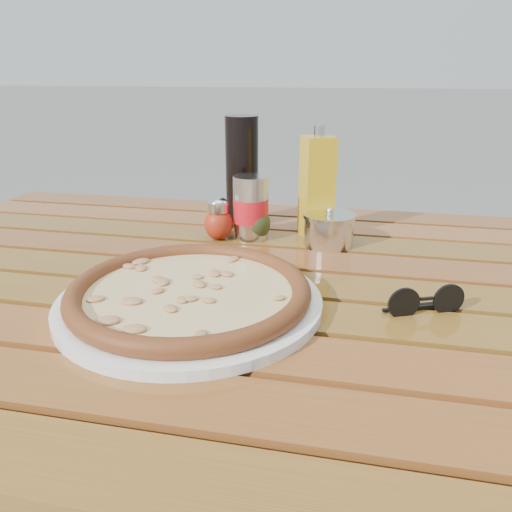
% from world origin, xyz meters
% --- Properties ---
extents(table, '(1.40, 0.90, 0.75)m').
position_xyz_m(table, '(0.00, -0.00, 0.67)').
color(table, '#361C0C').
rests_on(table, ground).
extents(plate, '(0.45, 0.45, 0.01)m').
position_xyz_m(plate, '(-0.06, -0.11, 0.76)').
color(plate, white).
rests_on(plate, table).
extents(pizza, '(0.42, 0.42, 0.03)m').
position_xyz_m(pizza, '(-0.06, -0.11, 0.77)').
color(pizza, '#FFEDB6').
rests_on(pizza, plate).
extents(pepper_shaker, '(0.06, 0.06, 0.08)m').
position_xyz_m(pepper_shaker, '(-0.10, 0.17, 0.79)').
color(pepper_shaker, '#B02D14').
rests_on(pepper_shaker, table).
extents(oregano_shaker, '(0.06, 0.06, 0.08)m').
position_xyz_m(oregano_shaker, '(-0.04, 0.19, 0.79)').
color(oregano_shaker, '#353E19').
rests_on(oregano_shaker, table).
extents(dark_bottle, '(0.08, 0.08, 0.22)m').
position_xyz_m(dark_bottle, '(-0.08, 0.28, 0.86)').
color(dark_bottle, black).
rests_on(dark_bottle, table).
extents(soda_can, '(0.07, 0.07, 0.12)m').
position_xyz_m(soda_can, '(-0.05, 0.19, 0.81)').
color(soda_can, silver).
rests_on(soda_can, table).
extents(olive_oil_cruet, '(0.07, 0.07, 0.21)m').
position_xyz_m(olive_oil_cruet, '(0.07, 0.24, 0.85)').
color(olive_oil_cruet, '#C19814').
rests_on(olive_oil_cruet, table).
extents(parmesan_tin, '(0.12, 0.12, 0.07)m').
position_xyz_m(parmesan_tin, '(0.10, 0.18, 0.78)').
color(parmesan_tin, silver).
rests_on(parmesan_tin, table).
extents(sunglasses, '(0.11, 0.06, 0.04)m').
position_xyz_m(sunglasses, '(0.25, -0.07, 0.77)').
color(sunglasses, black).
rests_on(sunglasses, table).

